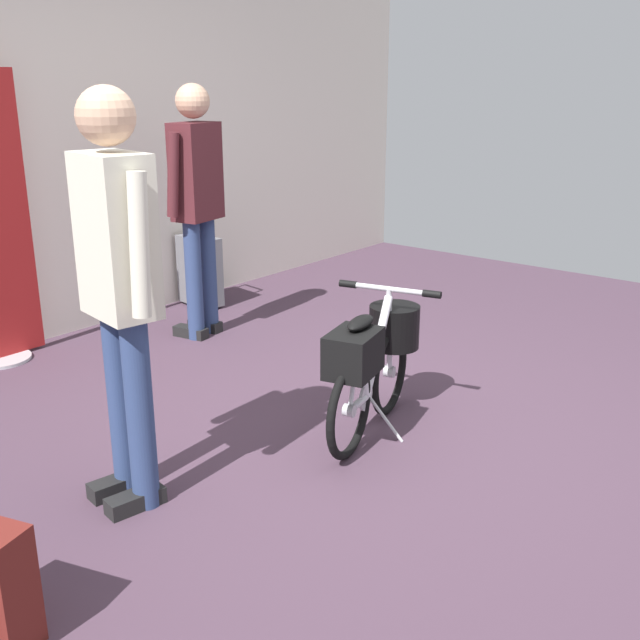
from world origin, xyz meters
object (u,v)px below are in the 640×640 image
(visitor_browsing, at_px, (197,197))
(rolling_suitcase, at_px, (200,270))
(visitor_near_wall, at_px, (119,278))
(folding_bike_foreground, at_px, (375,357))

(visitor_browsing, xyz_separation_m, rolling_suitcase, (0.46, 0.53, -0.66))
(visitor_near_wall, bearing_deg, rolling_suitcase, 41.88)
(visitor_near_wall, distance_m, rolling_suitcase, 2.87)
(visitor_near_wall, height_order, visitor_browsing, visitor_near_wall)
(rolling_suitcase, bearing_deg, folding_bike_foreground, -112.24)
(visitor_near_wall, bearing_deg, folding_bike_foreground, -19.38)
(folding_bike_foreground, height_order, rolling_suitcase, rolling_suitcase)
(visitor_near_wall, relative_size, visitor_browsing, 1.01)
(folding_bike_foreground, height_order, visitor_browsing, visitor_browsing)
(folding_bike_foreground, bearing_deg, visitor_browsing, 75.11)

